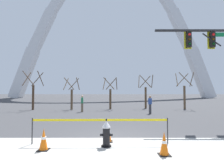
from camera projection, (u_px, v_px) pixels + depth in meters
ground_plane at (114, 140)px, 7.40m from camera, size 240.00×240.00×0.00m
fire_hydrant at (107, 134)px, 6.47m from camera, size 0.46×0.48×0.99m
caution_tape_barrier at (101, 126)px, 6.78m from camera, size 5.14×0.10×0.98m
traffic_cone_by_hydrant at (108, 133)px, 7.06m from camera, size 0.36×0.36×0.73m
traffic_cone_mid_sidewalk at (165, 144)px, 5.58m from camera, size 0.36×0.36×0.73m
traffic_cone_curb_edge at (44, 140)px, 6.07m from camera, size 0.36×0.36×0.73m
traffic_signal_gantry at (218, 56)px, 10.59m from camera, size 5.02×0.44×6.00m
monument_arch at (113, 32)px, 56.25m from camera, size 62.92×3.16×46.67m
tree_far_left at (34, 93)px, 19.44m from camera, size 1.91×1.93×4.15m
tree_left_mid at (72, 95)px, 19.64m from camera, size 1.62×1.63×3.49m
tree_center_left at (111, 95)px, 20.05m from camera, size 1.64×1.65×3.53m
tree_center_right at (146, 94)px, 21.10m from camera, size 1.80×1.81×3.90m
tree_right_mid at (185, 93)px, 20.28m from camera, size 1.90×1.91×4.11m
pedestrian_walking_left at (83, 103)px, 17.35m from camera, size 0.23×0.36×1.59m
pedestrian_standing_center at (150, 105)px, 16.01m from camera, size 0.37×0.39×1.59m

